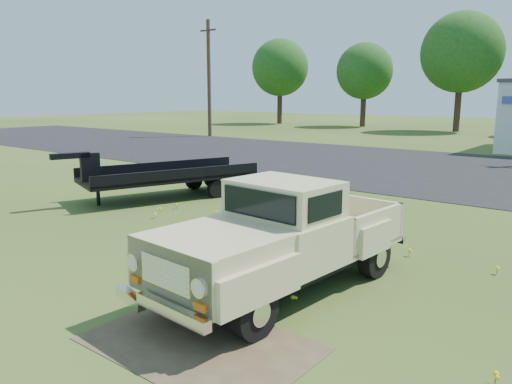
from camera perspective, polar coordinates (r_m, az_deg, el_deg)
ground at (r=9.97m, az=-0.40°, el=-8.07°), size 140.00×140.00×0.00m
asphalt_lot at (r=23.35m, az=23.28°, el=2.09°), size 90.00×14.00×0.02m
dirt_patch_a at (r=6.99m, az=-6.43°, el=-16.86°), size 3.00×2.00×0.01m
dirt_patch_b at (r=13.81m, az=2.20°, el=-2.65°), size 2.20×1.60×0.01m
utility_pole_west at (r=40.52m, az=-5.39°, el=12.88°), size 1.60×0.30×9.00m
treeline_a at (r=58.31m, az=2.76°, el=14.00°), size 6.40×6.40×9.52m
treeline_b at (r=53.99m, az=12.31°, el=13.34°), size 5.76×5.76×8.57m
treeline_c at (r=49.01m, az=22.45°, el=14.52°), size 7.04×7.04×10.47m
vintage_pickup_truck at (r=8.36m, az=3.22°, el=-5.05°), size 2.45×5.39×1.90m
flatbed_trailer at (r=16.28m, az=-9.94°, el=2.23°), size 3.90×6.33×1.64m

